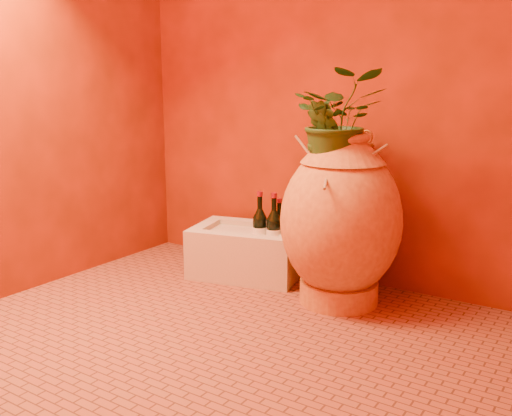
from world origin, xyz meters
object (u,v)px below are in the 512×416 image
Objects in this scene: wine_bottle_c at (274,232)px; wall_tap at (365,145)px; amphora at (341,220)px; stone_basin at (247,252)px; wine_bottle_b at (279,232)px; wine_bottle_a at (260,230)px.

wine_bottle_c is 2.00× the size of wall_tap.
amphora is 0.72m from stone_basin.
wall_tap is at bearing 89.57° from amphora.
amphora is 2.82× the size of wine_bottle_b.
amphora is at bearing -8.11° from stone_basin.
wine_bottle_b is 0.05m from wine_bottle_c.
amphora is 0.59m from wine_bottle_a.
wine_bottle_b is (0.18, 0.07, 0.13)m from stone_basin.
wall_tap reaches higher than wine_bottle_c.
wall_tap is at bearing 18.71° from wine_bottle_c.
wine_bottle_a is 1.12× the size of wine_bottle_b.
wine_bottle_c is (0.18, 0.02, 0.15)m from stone_basin.
stone_basin is (-0.64, 0.09, -0.30)m from amphora.
wine_bottle_c is 0.71m from wall_tap.
amphora is at bearing -90.43° from wall_tap.
wine_bottle_c is (-0.47, 0.11, -0.15)m from amphora.
wine_bottle_a is 0.10m from wine_bottle_c.
wall_tap reaches higher than wine_bottle_a.
amphora reaches higher than wine_bottle_a.
wine_bottle_c is at bearing -161.29° from wall_tap.
stone_basin is 0.23m from wine_bottle_c.
amphora is at bearing -13.14° from wine_bottle_c.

